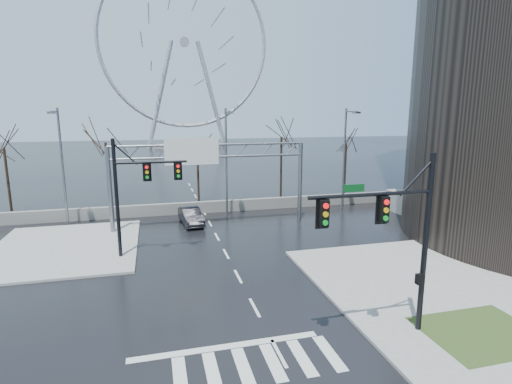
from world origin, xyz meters
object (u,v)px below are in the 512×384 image
object	(u,v)px
signal_mast_near	(399,229)
sign_gantry	(206,167)
car	(191,216)
signal_mast_far	(134,187)
ferris_wheel	(185,49)

from	to	relation	value
signal_mast_near	sign_gantry	distance (m)	19.79
signal_mast_near	car	distance (m)	21.72
signal_mast_far	sign_gantry	xyz separation A→B (m)	(5.49, 6.00, 0.35)
signal_mast_near	car	bearing A→B (deg)	108.49
signal_mast_near	sign_gantry	xyz separation A→B (m)	(-5.52, 19.00, 0.31)
signal_mast_far	ferris_wheel	size ratio (longest dim) A/B	0.16
signal_mast_near	signal_mast_far	world-z (taller)	same
signal_mast_near	signal_mast_far	xyz separation A→B (m)	(-11.01, 13.00, -0.04)
signal_mast_far	sign_gantry	bearing A→B (deg)	47.53
signal_mast_near	car	xyz separation A→B (m)	(-6.76, 20.22, -4.14)
ferris_wheel	car	xyz separation A→B (m)	(-6.62, -78.82, -25.41)
car	ferris_wheel	bearing A→B (deg)	78.33
signal_mast_near	car	world-z (taller)	signal_mast_near
sign_gantry	ferris_wheel	distance (m)	82.91
sign_gantry	ferris_wheel	world-z (taller)	ferris_wheel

